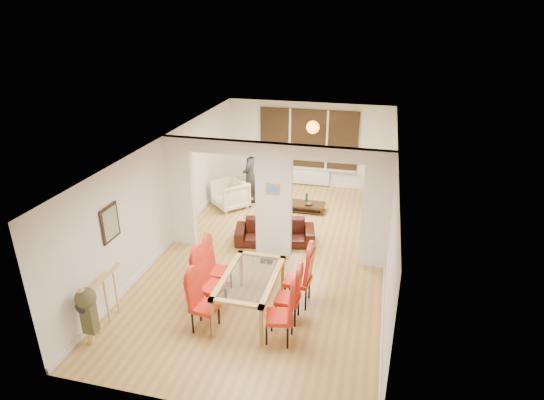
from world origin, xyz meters
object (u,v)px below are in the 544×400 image
at_px(sofa, 275,232).
at_px(person, 250,176).
at_px(television, 370,199).
at_px(bottle, 307,197).
at_px(dining_chair_rc, 298,276).
at_px(armchair, 230,194).
at_px(dining_chair_lc, 219,268).
at_px(dining_chair_lb, 211,283).
at_px(bowl, 308,204).
at_px(coffee_table, 306,207).
at_px(dining_chair_la, 205,303).
at_px(dining_chair_ra, 280,313).
at_px(dining_chair_rb, 288,295).
at_px(dining_table, 250,294).

xyz_separation_m(sofa, person, (-1.19, 2.00, 0.60)).
distance_m(television, bottle, 1.79).
relative_size(dining_chair_rc, armchair, 1.37).
bearing_deg(dining_chair_rc, dining_chair_lc, -174.79).
relative_size(dining_chair_lb, sofa, 0.62).
distance_m(television, bowl, 1.78).
height_order(armchair, coffee_table, armchair).
relative_size(dining_chair_la, bowl, 4.97).
xyz_separation_m(dining_chair_ra, dining_chair_rb, (0.02, 0.56, -0.03)).
bearing_deg(television, bottle, 129.94).
xyz_separation_m(dining_chair_ra, person, (-2.08, 5.34, 0.32)).
height_order(dining_chair_rb, television, dining_chair_rb).
xyz_separation_m(dining_chair_la, dining_chair_ra, (1.31, 0.02, 0.02)).
height_order(dining_table, bottle, dining_table).
height_order(dining_chair_ra, coffee_table, dining_chair_ra).
bearing_deg(person, sofa, 33.26).
xyz_separation_m(coffee_table, bowl, (0.08, -0.10, 0.14)).
xyz_separation_m(sofa, armchair, (-1.70, 1.71, 0.12)).
relative_size(dining_chair_la, person, 0.61).
relative_size(dining_chair_lb, dining_chair_rc, 0.99).
xyz_separation_m(dining_chair_rc, bottle, (-0.57, 4.28, -0.21)).
bearing_deg(dining_chair_rc, sofa, 118.02).
bearing_deg(armchair, person, 73.01).
height_order(dining_chair_lc, dining_chair_ra, same).
xyz_separation_m(sofa, bottle, (0.41, 2.04, 0.10)).
bearing_deg(dining_chair_lc, bowl, 74.44).
bearing_deg(dining_chair_rb, dining_chair_rc, 82.50).
relative_size(dining_table, bottle, 6.21).
distance_m(armchair, television, 3.90).
bearing_deg(coffee_table, dining_table, -92.55).
relative_size(dining_chair_lb, armchair, 1.36).
bearing_deg(bowl, bottle, 113.82).
bearing_deg(armchair, bottle, 52.33).
relative_size(sofa, bowl, 8.74).
xyz_separation_m(coffee_table, bottle, (-0.00, 0.10, 0.25)).
bearing_deg(television, person, 121.55).
relative_size(armchair, bowl, 4.00).
height_order(dining_chair_lb, bowl, dining_chair_lb).
relative_size(sofa, bottle, 6.89).
relative_size(coffee_table, bottle, 3.78).
bearing_deg(person, bottle, 94.01).
distance_m(dining_table, dining_chair_lb, 0.74).
bearing_deg(coffee_table, television, 22.30).
height_order(dining_table, dining_chair_ra, dining_chair_ra).
relative_size(dining_chair_ra, television, 1.19).
height_order(dining_table, dining_chair_lb, dining_chair_lb).
bearing_deg(dining_chair_la, bowl, 88.34).
relative_size(dining_chair_la, dining_chair_rc, 0.91).
xyz_separation_m(dining_table, dining_chair_la, (-0.63, -0.61, 0.14)).
distance_m(armchair, bottle, 2.13).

